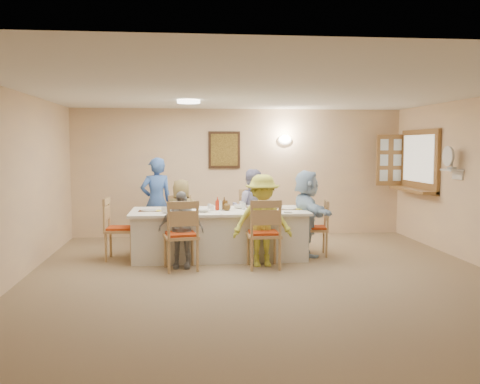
{
  "coord_description": "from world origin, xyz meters",
  "views": [
    {
      "loc": [
        -1.06,
        -6.99,
        1.79
      ],
      "look_at": [
        -0.2,
        1.4,
        1.05
      ],
      "focal_mm": 40.0,
      "sensor_mm": 36.0,
      "label": 1
    }
  ],
  "objects": [
    {
      "name": "diner_back_left",
      "position": [
        -1.13,
        2.12,
        0.61
      ],
      "size": [
        0.6,
        0.39,
        1.22
      ],
      "primitive_type": "imported",
      "rotation": [
        0.0,
        0.0,
        3.15
      ],
      "color": "brown",
      "rests_on": "ground"
    },
    {
      "name": "room_walls",
      "position": [
        0.0,
        0.0,
        1.51
      ],
      "size": [
        7.0,
        7.0,
        7.0
      ],
      "color": "beige",
      "rests_on": "ground"
    },
    {
      "name": "drinking_glass",
      "position": [
        -0.68,
        1.49,
        0.82
      ],
      "size": [
        0.06,
        0.06,
        0.09
      ],
      "primitive_type": "cylinder",
      "color": "silver",
      "rests_on": "dining_table"
    },
    {
      "name": "ground",
      "position": [
        0.0,
        0.0,
        0.0
      ],
      "size": [
        7.0,
        7.0,
        0.0
      ],
      "primitive_type": "plane",
      "color": "#8F775D"
    },
    {
      "name": "teacup_a",
      "position": [
        -1.37,
        1.12,
        0.81
      ],
      "size": [
        0.13,
        0.13,
        0.1
      ],
      "primitive_type": "imported",
      "rotation": [
        0.0,
        0.0,
        0.05
      ],
      "color": "white",
      "rests_on": "dining_table"
    },
    {
      "name": "diner_right_end",
      "position": [
        0.89,
        1.44,
        0.7
      ],
      "size": [
        1.38,
        0.69,
        1.39
      ],
      "primitive_type": "imported",
      "rotation": [
        0.0,
        0.0,
        1.68
      ],
      "color": "#B2D2F1",
      "rests_on": "ground"
    },
    {
      "name": "condiment_malt",
      "position": [
        -0.41,
        1.37,
        0.84
      ],
      "size": [
        0.19,
        0.19,
        0.16
      ],
      "primitive_type": "imported",
      "rotation": [
        0.0,
        0.0,
        -0.27
      ],
      "color": "#563917",
      "rests_on": "dining_table"
    },
    {
      "name": "plate_le",
      "position": [
        -1.63,
        1.44,
        0.77
      ],
      "size": [
        0.25,
        0.25,
        0.02
      ],
      "primitive_type": "cylinder",
      "color": "white",
      "rests_on": "dining_table"
    },
    {
      "name": "plate_bl",
      "position": [
        -1.13,
        1.86,
        0.77
      ],
      "size": [
        0.23,
        0.23,
        0.01
      ],
      "primitive_type": "cylinder",
      "color": "white",
      "rests_on": "dining_table"
    },
    {
      "name": "hatch_sill",
      "position": [
        3.09,
        2.4,
        0.97
      ],
      "size": [
        0.3,
        1.5,
        0.05
      ],
      "primitive_type": "cube",
      "color": "olive",
      "rests_on": "room_walls"
    },
    {
      "name": "chair_back_left",
      "position": [
        -1.13,
        2.24,
        0.46
      ],
      "size": [
        0.51,
        0.51,
        0.92
      ],
      "primitive_type": null,
      "rotation": [
        0.0,
        0.0,
        0.17
      ],
      "color": "tan",
      "rests_on": "ground"
    },
    {
      "name": "caregiver",
      "position": [
        -1.58,
        2.59,
        0.79
      ],
      "size": [
        0.81,
        0.73,
        1.57
      ],
      "primitive_type": "imported",
      "rotation": [
        0.0,
        0.0,
        3.47
      ],
      "color": "#395EAE",
      "rests_on": "ground"
    },
    {
      "name": "napkin_fl",
      "position": [
        -0.95,
        0.97,
        0.77
      ],
      "size": [
        0.14,
        0.14,
        0.01
      ],
      "primitive_type": "cube",
      "color": "yellow",
      "rests_on": "dining_table"
    },
    {
      "name": "desk_fan",
      "position": [
        3.1,
        1.05,
        1.55
      ],
      "size": [
        0.3,
        0.3,
        0.28
      ],
      "primitive_type": null,
      "color": "#A5A5A8",
      "rests_on": "fan_shelf"
    },
    {
      "name": "fan_shelf",
      "position": [
        3.13,
        1.05,
        1.4
      ],
      "size": [
        0.22,
        0.36,
        0.03
      ],
      "primitive_type": "cube",
      "color": "white",
      "rests_on": "room_walls"
    },
    {
      "name": "napkin_bl",
      "position": [
        -0.95,
        1.81,
        0.77
      ],
      "size": [
        0.13,
        0.13,
        0.01
      ],
      "primitive_type": "cube",
      "color": "yellow",
      "rests_on": "dining_table"
    },
    {
      "name": "chair_left_end",
      "position": [
        -2.08,
        1.44,
        0.49
      ],
      "size": [
        0.49,
        0.49,
        0.98
      ],
      "primitive_type": null,
      "rotation": [
        0.0,
        0.0,
        1.52
      ],
      "color": "tan",
      "rests_on": "ground"
    },
    {
      "name": "wall_sconce",
      "position": [
        0.9,
        3.44,
        1.9
      ],
      "size": [
        0.26,
        0.09,
        0.18
      ],
      "primitive_type": "ellipsoid",
      "color": "white",
      "rests_on": "room_walls"
    },
    {
      "name": "diner_front_left",
      "position": [
        -1.13,
        0.76,
        0.56
      ],
      "size": [
        0.73,
        0.44,
        1.13
      ],
      "primitive_type": "imported",
      "rotation": [
        0.0,
        0.0,
        -0.12
      ],
      "color": "gray",
      "rests_on": "ground"
    },
    {
      "name": "chair_right_end",
      "position": [
        1.02,
        1.44,
        0.45
      ],
      "size": [
        0.49,
        0.49,
        0.91
      ],
      "primitive_type": null,
      "rotation": [
        0.0,
        0.0,
        -1.7
      ],
      "color": "tan",
      "rests_on": "ground"
    },
    {
      "name": "plate_fl",
      "position": [
        -1.13,
        1.02,
        0.77
      ],
      "size": [
        0.25,
        0.25,
        0.02
      ],
      "primitive_type": "cylinder",
      "color": "white",
      "rests_on": "dining_table"
    },
    {
      "name": "placemat_le",
      "position": [
        -1.63,
        1.44,
        0.76
      ],
      "size": [
        0.33,
        0.24,
        0.01
      ],
      "primitive_type": "cube",
      "color": "#472B19",
      "rests_on": "dining_table"
    },
    {
      "name": "placemat_fl",
      "position": [
        -1.13,
        1.02,
        0.76
      ],
      "size": [
        0.37,
        0.27,
        0.01
      ],
      "primitive_type": "cube",
      "color": "#472B19",
      "rests_on": "dining_table"
    },
    {
      "name": "condiment_brown",
      "position": [
        -0.44,
        1.51,
        0.86
      ],
      "size": [
        0.13,
        0.14,
        0.2
      ],
      "primitive_type": "imported",
      "rotation": [
        0.0,
        0.0,
        -0.25
      ],
      "color": "#563917",
      "rests_on": "dining_table"
    },
    {
      "name": "condiment_ketchup",
      "position": [
        -0.56,
        1.42,
        0.87
      ],
      "size": [
        0.08,
        0.08,
        0.21
      ],
      "primitive_type": "imported",
      "rotation": [
        0.0,
        0.0,
        -0.01
      ],
      "color": "red",
      "rests_on": "dining_table"
    },
    {
      "name": "chair_front_right",
      "position": [
        0.07,
        0.64,
        0.51
      ],
      "size": [
        0.49,
        0.49,
        1.03
      ],
      "primitive_type": null,
      "rotation": [
        0.0,
        0.0,
        3.15
      ],
      "color": "tan",
      "rests_on": "ground"
    },
    {
      "name": "placemat_re",
      "position": [
        0.59,
        1.44,
        0.76
      ],
      "size": [
        0.34,
        0.25,
        0.01
      ],
      "primitive_type": "cube",
      "color": "#472B19",
      "rests_on": "dining_table"
    },
    {
      "name": "chair_back_right",
      "position": [
        0.07,
        2.24,
        0.51
      ],
      "size": [
        0.56,
        0.56,
        1.01
      ],
      "primitive_type": null,
      "rotation": [
        0.0,
        0.0,
        -0.18
      ],
      "color": "tan",
      "rests_on": "ground"
    },
    {
      "name": "serving_hatch",
      "position": [
        3.21,
        2.4,
        1.5
      ],
      "size": [
        0.06,
        1.5,
        1.15
      ],
      "primitive_type": "cube",
      "color": "olive",
      "rests_on": "room_walls"
    },
    {
      "name": "plate_br",
      "position": [
        0.07,
        1.86,
        0.77
      ],
      "size": [
        0.23,
        0.23,
        0.01
      ],
      "primitive_type": "cylinder",
      "color": "white",
      "rests_on": "dining_table"
    },
    {
      "name": "napkin_fr",
      "position": [
        0.25,
        0.97,
        0.77
      ],
      "size": [
        0.15,
        0.15,
        0.01
      ],
      "primitive_type": "cube",
      "color": "yellow",
      "rests_on": "dining_table"
    },
    {
      "name": "bowl_b",
      "position": [
        -0.19,
        1.65,
        0.79
      ],
      "size": [
        0.23,
        0.23,
        0.05
      ],
      "primitive_type": "imported",
      "rotation": [
        0.0,
        0.0,
        -0.18
      ],
      "color": "white",
      "rests_on": "dining_table"
    },
    {
      "name": "dining_table",
      "position": [
        -0.53,
        1.44,
        0.38
      ],
      "size": [
        2.78,
        1.18,
        0.76
      ],
      "primitive_type": "cube",
      "color": "white",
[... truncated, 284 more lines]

